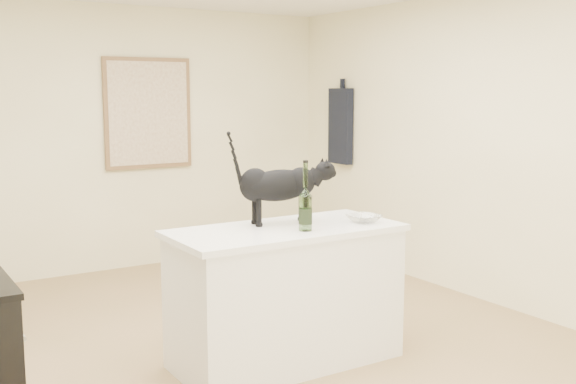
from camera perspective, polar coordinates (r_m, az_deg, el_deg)
The scene contains 11 objects.
floor at distance 4.78m, azimuth -2.55°, elevation -13.31°, with size 5.50×5.50×0.00m, color #9E7954.
wall_back at distance 6.99m, azimuth -13.84°, elevation 4.27°, with size 4.50×4.50×0.00m, color #F9F0C1.
wall_right at distance 5.91m, azimuth 16.75°, elevation 3.47°, with size 5.50×5.50×0.00m, color #F9F0C1.
island_base at distance 4.53m, azimuth -0.20°, elevation -8.80°, with size 1.44×0.67×0.86m, color white.
island_top at distance 4.42m, azimuth -0.21°, elevation -3.21°, with size 1.50×0.70×0.04m, color white.
artwork_frame at distance 7.05m, azimuth -11.51°, elevation 6.41°, with size 0.90×0.03×1.10m, color brown.
artwork_canvas at distance 7.03m, azimuth -11.45°, elevation 6.41°, with size 0.82×0.00×1.02m, color beige.
hanging_garment at distance 7.37m, azimuth 4.37°, elevation 5.46°, with size 0.08×0.34×0.80m, color black.
black_cat at distance 4.50m, azimuth -0.76°, elevation 0.22°, with size 0.65×0.20×0.46m, color black, non-canonical shape.
wine_bottle at distance 4.28m, azimuth 1.46°, elevation -0.66°, with size 0.08×0.08×0.39m, color #335B24.
glass_bowl at distance 4.60m, azimuth 6.32°, elevation -2.21°, with size 0.22×0.22×0.05m, color white.
Camera 1 is at (-2.19, -3.87, 1.76)m, focal length 42.91 mm.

